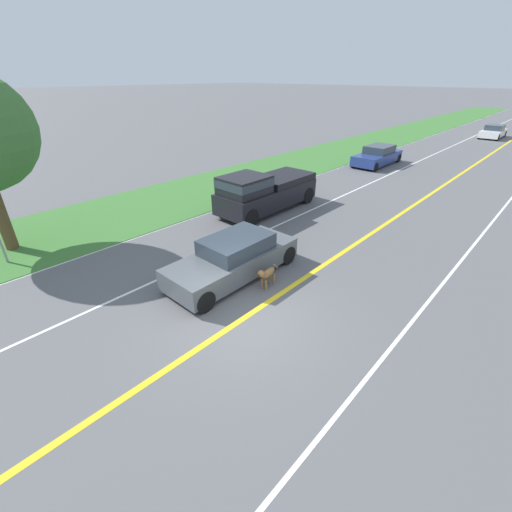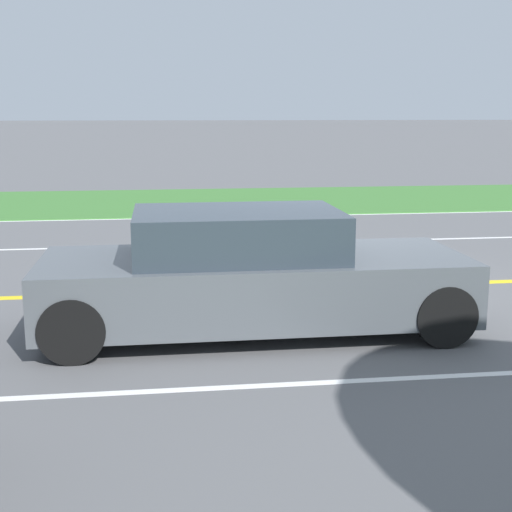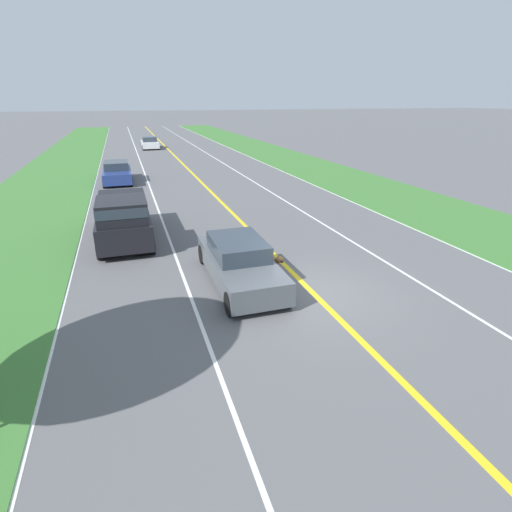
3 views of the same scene
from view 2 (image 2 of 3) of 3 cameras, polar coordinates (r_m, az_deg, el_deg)
ground_plane at (r=10.09m, az=6.57°, el=-2.49°), size 400.00×400.00×0.00m
centre_divider_line at (r=10.09m, az=6.57°, el=-2.47°), size 0.18×160.00×0.01m
lane_edge_line_left at (r=16.84m, az=0.74°, el=3.21°), size 0.14×160.00×0.01m
lane_dash_same_dir at (r=6.90m, az=13.78°, el=-9.38°), size 0.10×160.00×0.01m
lane_dash_oncoming at (r=13.43m, az=2.92°, el=1.09°), size 0.10×160.00×0.01m
grass_verge_left at (r=19.78m, az=-0.54°, el=4.48°), size 6.00×160.00×0.03m
ego_car at (r=7.90m, az=-0.44°, el=-1.52°), size 1.81×4.66×1.37m
dog at (r=9.13m, az=-2.66°, el=-0.89°), size 0.33×1.17×0.76m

